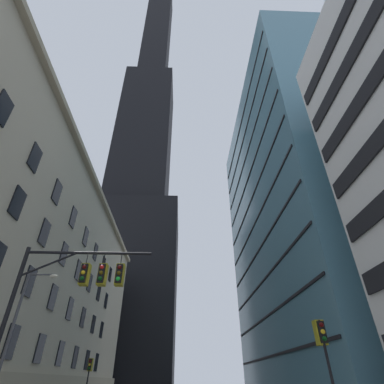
# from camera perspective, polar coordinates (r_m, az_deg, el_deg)

# --- Properties ---
(station_building) EXTENTS (14.49, 57.43, 24.56)m
(station_building) POSITION_cam_1_polar(r_m,az_deg,el_deg) (39.46, -31.42, -12.94)
(station_building) COLOR #BCAF93
(station_building) RESTS_ON ground
(dark_skyscraper) EXTENTS (27.65, 27.65, 218.21)m
(dark_skyscraper) POSITION_cam_1_polar(r_m,az_deg,el_deg) (107.01, -9.92, 4.41)
(dark_skyscraper) COLOR black
(dark_skyscraper) RESTS_ON ground
(glass_office_midrise) EXTENTS (17.73, 33.91, 44.52)m
(glass_office_midrise) POSITION_cam_1_polar(r_m,az_deg,el_deg) (45.69, 22.62, -3.72)
(glass_office_midrise) COLOR teal
(glass_office_midrise) RESTS_ON ground
(traffic_signal_mast) EXTENTS (6.38, 0.63, 7.15)m
(traffic_signal_mast) POSITION_cam_1_polar(r_m,az_deg,el_deg) (15.48, -22.04, -17.05)
(traffic_signal_mast) COLOR black
(traffic_signal_mast) RESTS_ON sidewalk_left
(traffic_light_near_right) EXTENTS (0.40, 0.63, 3.86)m
(traffic_light_near_right) POSITION_cam_1_polar(r_m,az_deg,el_deg) (15.67, 24.21, -24.75)
(traffic_light_near_right) COLOR black
(traffic_light_near_right) RESTS_ON sidewalk_right
(traffic_light_far_left) EXTENTS (0.40, 0.63, 3.34)m
(traffic_light_far_left) POSITION_cam_1_polar(r_m,az_deg,el_deg) (32.72, -19.45, -29.69)
(traffic_light_far_left) COLOR black
(traffic_light_far_left) RESTS_ON sidewalk_left
(street_lamppost) EXTENTS (2.05, 0.32, 7.64)m
(street_lamppost) POSITION_cam_1_polar(r_m,az_deg,el_deg) (22.21, -30.94, -21.14)
(street_lamppost) COLOR #47474C
(street_lamppost) RESTS_ON sidewalk_left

